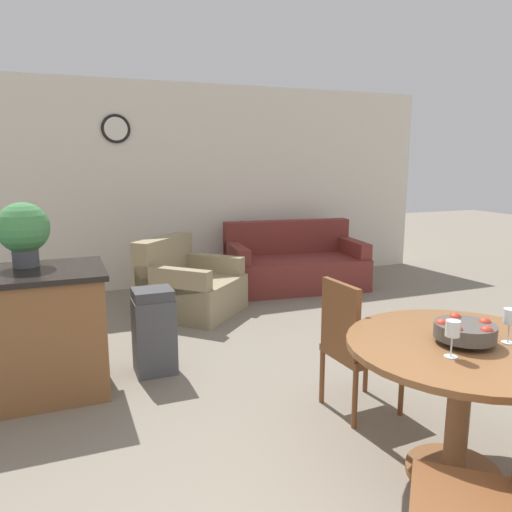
# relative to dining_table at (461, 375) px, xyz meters

# --- Properties ---
(wall_back) EXTENTS (8.00, 0.09, 2.70)m
(wall_back) POSITION_rel_dining_table_xyz_m (-0.63, 4.79, 0.76)
(wall_back) COLOR silver
(wall_back) RESTS_ON ground_plane
(dining_table) EXTENTS (1.21, 1.21, 0.77)m
(dining_table) POSITION_rel_dining_table_xyz_m (0.00, 0.00, 0.00)
(dining_table) COLOR brown
(dining_table) RESTS_ON ground_plane
(dining_chair_near_left) EXTENTS (0.59, 0.59, 0.92)m
(dining_chair_near_left) POSITION_rel_dining_table_xyz_m (-0.49, -0.68, -0.09)
(dining_chair_near_left) COLOR brown
(dining_chair_near_left) RESTS_ON ground_plane
(dining_chair_far_side) EXTENTS (0.45, 0.45, 0.92)m
(dining_chair_far_side) POSITION_rel_dining_table_xyz_m (-0.13, 0.83, -0.09)
(dining_chair_far_side) COLOR brown
(dining_chair_far_side) RESTS_ON ground_plane
(fruit_bowl) EXTENTS (0.31, 0.31, 0.13)m
(fruit_bowl) POSITION_rel_dining_table_xyz_m (-0.00, -0.00, 0.24)
(fruit_bowl) COLOR #4C4742
(fruit_bowl) RESTS_ON dining_table
(wine_glass_left) EXTENTS (0.07, 0.07, 0.19)m
(wine_glass_left) POSITION_rel_dining_table_xyz_m (-0.20, -0.12, 0.31)
(wine_glass_left) COLOR silver
(wine_glass_left) RESTS_ON dining_table
(wine_glass_right) EXTENTS (0.07, 0.07, 0.19)m
(wine_glass_right) POSITION_rel_dining_table_xyz_m (0.22, -0.08, 0.31)
(wine_glass_right) COLOR silver
(wine_glass_right) RESTS_ON dining_table
(kitchen_island) EXTENTS (1.42, 0.77, 0.93)m
(kitchen_island) POSITION_rel_dining_table_xyz_m (-2.34, 1.92, -0.12)
(kitchen_island) COLOR brown
(kitchen_island) RESTS_ON ground_plane
(potted_plant) EXTENTS (0.37, 0.37, 0.47)m
(potted_plant) POSITION_rel_dining_table_xyz_m (-2.16, 2.08, 0.61)
(potted_plant) COLOR #4C4C51
(potted_plant) RESTS_ON kitchen_island
(trash_bin) EXTENTS (0.32, 0.29, 0.70)m
(trash_bin) POSITION_rel_dining_table_xyz_m (-1.27, 1.98, -0.25)
(trash_bin) COLOR #47474C
(trash_bin) RESTS_ON ground_plane
(couch) EXTENTS (1.88, 1.16, 0.87)m
(couch) POSITION_rel_dining_table_xyz_m (1.01, 4.05, -0.30)
(couch) COLOR maroon
(couch) RESTS_ON ground_plane
(armchair) EXTENTS (1.32, 1.32, 0.84)m
(armchair) POSITION_rel_dining_table_xyz_m (-0.61, 3.45, -0.30)
(armchair) COLOR #998966
(armchair) RESTS_ON ground_plane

